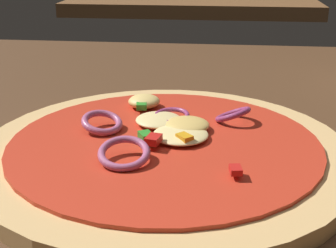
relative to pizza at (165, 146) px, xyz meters
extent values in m
cube|color=#4C301C|center=(0.05, -0.01, -0.03)|extent=(1.38, 0.89, 0.04)
cylinder|color=tan|center=(0.00, 0.00, 0.00)|extent=(0.29, 0.29, 0.01)
cylinder|color=red|center=(0.00, 0.00, 0.01)|extent=(0.24, 0.24, 0.00)
ellipsoid|color=#E5BC60|center=(0.02, 0.02, 0.01)|extent=(0.04, 0.04, 0.01)
ellipsoid|color=#F4DB8E|center=(-0.01, 0.03, 0.01)|extent=(0.04, 0.04, 0.01)
ellipsoid|color=#EFCC72|center=(-0.03, 0.07, 0.01)|extent=(0.03, 0.03, 0.01)
ellipsoid|color=#F4DB8E|center=(0.01, 0.00, 0.01)|extent=(0.04, 0.04, 0.01)
torus|color=#B25984|center=(-0.02, -0.05, 0.01)|extent=(0.04, 0.04, 0.01)
torus|color=#93386B|center=(0.06, 0.04, 0.01)|extent=(0.04, 0.04, 0.02)
torus|color=#B25984|center=(-0.05, 0.01, 0.01)|extent=(0.05, 0.05, 0.01)
torus|color=#93386B|center=(0.00, 0.03, 0.01)|extent=(0.04, 0.04, 0.01)
cube|color=orange|center=(0.02, -0.01, 0.01)|extent=(0.01, 0.01, 0.00)
cube|color=#2D8C28|center=(-0.03, 0.06, 0.01)|extent=(0.01, 0.01, 0.01)
cube|color=red|center=(-0.01, -0.02, 0.01)|extent=(0.01, 0.02, 0.01)
cube|color=red|center=(0.06, -0.06, 0.01)|extent=(0.01, 0.01, 0.00)
cube|color=#2D8C28|center=(-0.01, -0.01, 0.01)|extent=(0.01, 0.02, 0.01)
camera|label=1|loc=(0.04, -0.34, 0.15)|focal=50.83mm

